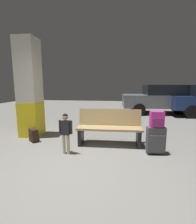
# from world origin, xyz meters

# --- Properties ---
(ground_plane) EXTENTS (18.00, 18.00, 0.10)m
(ground_plane) POSITION_xyz_m (0.00, 4.00, -0.05)
(ground_plane) COLOR gray
(structural_pillar) EXTENTS (0.57, 0.57, 2.80)m
(structural_pillar) POSITION_xyz_m (-1.81, 1.88, 1.39)
(structural_pillar) COLOR yellow
(structural_pillar) RESTS_ON ground_plane
(bench) EXTENTS (1.61, 0.56, 0.89)m
(bench) POSITION_xyz_m (0.53, 1.43, 0.44)
(bench) COLOR tan
(bench) RESTS_ON ground_plane
(suitcase) EXTENTS (0.40, 0.26, 0.60)m
(suitcase) POSITION_xyz_m (1.57, 0.97, 0.32)
(suitcase) COLOR #4C4C51
(suitcase) RESTS_ON ground_plane
(backpack_bright) EXTENTS (0.29, 0.22, 0.34)m
(backpack_bright) POSITION_xyz_m (1.57, 0.97, 0.77)
(backpack_bright) COLOR #D833A5
(backpack_bright) RESTS_ON suitcase
(child) EXTENTS (0.30, 0.19, 0.90)m
(child) POSITION_xyz_m (-0.37, 0.72, 0.55)
(child) COLOR beige
(child) RESTS_ON ground_plane
(backpack_dark_floor) EXTENTS (0.32, 0.31, 0.34)m
(backpack_dark_floor) POSITION_xyz_m (-1.48, 1.37, 0.17)
(backpack_dark_floor) COLOR black
(backpack_dark_floor) RESTS_ON ground_plane
(parked_car_near) EXTENTS (4.18, 1.96, 1.51)m
(parked_car_near) POSITION_xyz_m (3.03, 6.44, 0.81)
(parked_car_near) COLOR slate
(parked_car_near) RESTS_ON ground_plane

